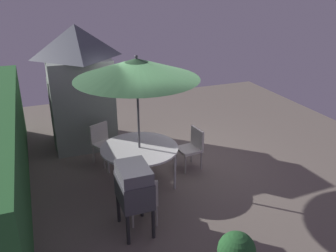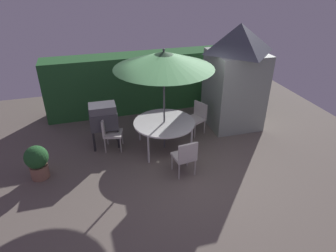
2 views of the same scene
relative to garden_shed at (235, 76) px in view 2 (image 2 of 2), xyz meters
name	(u,v)px [view 2 (image 2 of 2)]	position (x,y,z in m)	size (l,w,h in m)	color
ground_plane	(185,165)	(-2.04, -1.68, -1.51)	(11.00, 11.00, 0.00)	#6B6056
hedge_backdrop	(151,81)	(-2.04, 1.82, -0.58)	(6.67, 0.86, 1.85)	#28602D
garden_shed	(235,76)	(0.00, 0.00, 0.00)	(1.53, 1.55, 2.96)	gray
patio_table	(164,123)	(-2.32, -0.77, -0.79)	(1.57, 1.57, 0.77)	white
patio_umbrella	(164,60)	(-2.32, -0.77, 0.87)	(2.37, 2.37, 2.63)	#4C4C51
bbq_grill	(103,117)	(-3.79, -0.24, -0.66)	(0.71, 0.51, 1.20)	#47474C
chair_near_shed	(185,156)	(-2.17, -2.02, -0.99)	(0.51, 0.52, 0.90)	silver
chair_far_side	(197,116)	(-1.20, -0.24, -0.99)	(0.62, 0.62, 0.90)	silver
chair_toward_hedge	(110,131)	(-3.68, -0.42, -0.99)	(0.56, 0.56, 0.90)	silver
potted_plant_by_grill	(37,161)	(-5.38, -1.19, -1.07)	(0.52, 0.52, 0.81)	#936651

